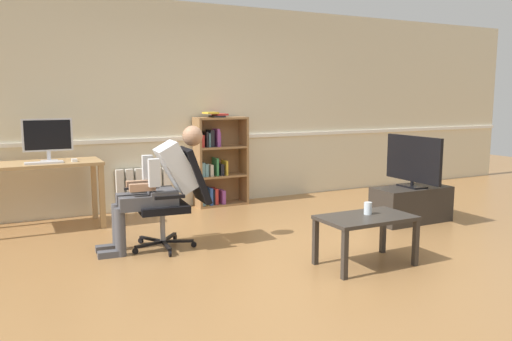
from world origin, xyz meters
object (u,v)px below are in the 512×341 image
object	(u,v)px
office_chair	(177,194)
coffee_table	(366,223)
computer_mouse	(74,160)
bookshelf	(217,162)
radiator	(144,190)
imac_monitor	(48,137)
person_seated	(160,184)
tv_screen	(413,160)
tv_stand	(411,204)
computer_desk	(44,172)
keyboard	(44,163)
drinking_glass	(368,208)

from	to	relation	value
office_chair	coffee_table	bearing A→B (deg)	49.68
computer_mouse	coffee_table	size ratio (longest dim) A/B	0.12
bookshelf	radiator	bearing A→B (deg)	174.34
imac_monitor	person_seated	size ratio (longest dim) A/B	0.44
coffee_table	tv_screen	bearing A→B (deg)	33.83
office_chair	tv_stand	size ratio (longest dim) A/B	1.05
computer_desk	computer_mouse	bearing A→B (deg)	-21.15
bookshelf	person_seated	bearing A→B (deg)	-128.16
office_chair	person_seated	xyz separation A→B (m)	(-0.16, 0.01, 0.12)
tv_stand	bookshelf	bearing A→B (deg)	131.44
keyboard	radiator	xyz separation A→B (m)	(1.21, 0.53, -0.49)
computer_desk	imac_monitor	size ratio (longest dim) A/B	2.29
computer_mouse	coffee_table	xyz separation A→B (m)	(2.09, -2.50, -0.39)
tv_stand	tv_screen	world-z (taller)	tv_screen
keyboard	coffee_table	bearing A→B (deg)	-45.95
computer_mouse	tv_screen	size ratio (longest dim) A/B	0.11
computer_desk	drinking_glass	world-z (taller)	computer_desk
imac_monitor	drinking_glass	distance (m)	3.61
radiator	coffee_table	bearing A→B (deg)	-68.51
tv_screen	tv_stand	bearing A→B (deg)	90.00
computer_mouse	person_seated	xyz separation A→B (m)	(0.62, -1.20, -0.13)
drinking_glass	bookshelf	bearing A→B (deg)	94.95
bookshelf	person_seated	distance (m)	2.05
tv_screen	person_seated	bearing A→B (deg)	85.50
bookshelf	office_chair	distance (m)	1.96
office_chair	tv_stand	bearing A→B (deg)	88.56
keyboard	radiator	world-z (taller)	keyboard
computer_desk	coffee_table	bearing A→B (deg)	-47.57
computer_mouse	keyboard	bearing A→B (deg)	-176.36
imac_monitor	computer_desk	bearing A→B (deg)	-130.18
computer_desk	office_chair	bearing A→B (deg)	-50.54
imac_monitor	office_chair	xyz separation A→B (m)	(1.03, -1.41, -0.51)
computer_desk	tv_screen	xyz separation A→B (m)	(3.89, -1.62, 0.09)
radiator	person_seated	world-z (taller)	person_seated
computer_desk	drinking_glass	size ratio (longest dim) A/B	11.15
computer_mouse	radiator	world-z (taller)	computer_mouse
keyboard	bookshelf	size ratio (longest dim) A/B	0.31
tv_stand	coffee_table	size ratio (longest dim) A/B	1.14
computer_desk	radiator	bearing A→B (deg)	17.87
keyboard	coffee_table	xyz separation A→B (m)	(2.40, -2.48, -0.38)
bookshelf	tv_screen	distance (m)	2.56
tv_stand	radiator	bearing A→B (deg)	143.11
imac_monitor	office_chair	bearing A→B (deg)	-53.81
keyboard	tv_screen	size ratio (longest dim) A/B	0.45
computer_desk	imac_monitor	world-z (taller)	imac_monitor
keyboard	drinking_glass	xyz separation A→B (m)	(2.45, -2.44, -0.27)
imac_monitor	computer_mouse	world-z (taller)	imac_monitor
radiator	bookshelf	bearing A→B (deg)	-5.66
bookshelf	office_chair	world-z (taller)	bookshelf
computer_desk	tv_screen	distance (m)	4.21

